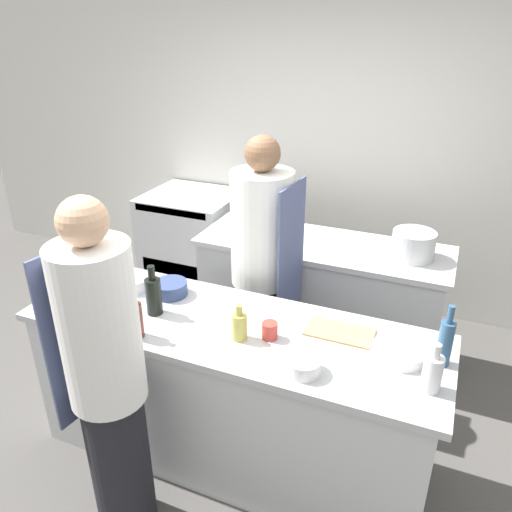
{
  "coord_description": "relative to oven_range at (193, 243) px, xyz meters",
  "views": [
    {
      "loc": [
        1.0,
        -2.0,
        2.35
      ],
      "look_at": [
        0.0,
        0.35,
        1.15
      ],
      "focal_mm": 35.0,
      "sensor_mm": 36.0,
      "label": 1
    }
  ],
  "objects": [
    {
      "name": "chef_at_stove",
      "position": [
        1.12,
        -1.04,
        0.41
      ],
      "size": [
        0.42,
        0.4,
        1.76
      ],
      "rotation": [
        0.0,
        0.0,
        -1.65
      ],
      "color": "black",
      "rests_on": "ground_plane"
    },
    {
      "name": "cup",
      "position": [
        1.45,
        -1.74,
        0.47
      ],
      "size": [
        0.08,
        0.08,
        0.09
      ],
      "color": "#B2382D",
      "rests_on": "prep_counter"
    },
    {
      "name": "prep_counter",
      "position": [
        1.22,
        -1.71,
        -0.02
      ],
      "size": [
        2.27,
        0.73,
        0.9
      ],
      "color": "silver",
      "rests_on": "ground_plane"
    },
    {
      "name": "bottle_wine",
      "position": [
        0.78,
        -1.77,
        0.54
      ],
      "size": [
        0.09,
        0.09,
        0.29
      ],
      "color": "black",
      "rests_on": "prep_counter"
    },
    {
      "name": "bottle_vinegar",
      "position": [
        2.27,
        -1.63,
        0.55
      ],
      "size": [
        0.07,
        0.07,
        0.31
      ],
      "color": "#2D5175",
      "rests_on": "prep_counter"
    },
    {
      "name": "pass_counter",
      "position": [
        1.37,
        -0.49,
        -0.02
      ],
      "size": [
        1.82,
        0.65,
        0.9
      ],
      "color": "silver",
      "rests_on": "ground_plane"
    },
    {
      "name": "bowl_mixing_large",
      "position": [
        2.08,
        -1.65,
        0.45
      ],
      "size": [
        0.26,
        0.26,
        0.05
      ],
      "color": "white",
      "rests_on": "prep_counter"
    },
    {
      "name": "bottle_water",
      "position": [
        0.22,
        -1.65,
        0.5
      ],
      "size": [
        0.09,
        0.09,
        0.19
      ],
      "color": "#19471E",
      "rests_on": "prep_counter"
    },
    {
      "name": "cutting_board",
      "position": [
        1.77,
        -1.56,
        0.43
      ],
      "size": [
        0.34,
        0.19,
        0.01
      ],
      "color": "tan",
      "rests_on": "prep_counter"
    },
    {
      "name": "bowl_ceramic_blue",
      "position": [
        0.75,
        -1.56,
        0.47
      ],
      "size": [
        0.2,
        0.2,
        0.08
      ],
      "color": "navy",
      "rests_on": "prep_counter"
    },
    {
      "name": "bottle_cooking_oil",
      "position": [
        2.24,
        -1.84,
        0.52
      ],
      "size": [
        0.09,
        0.09,
        0.24
      ],
      "color": "silver",
      "rests_on": "prep_counter"
    },
    {
      "name": "wall_back",
      "position": [
        1.22,
        0.42,
        0.93
      ],
      "size": [
        8.0,
        0.06,
        2.8
      ],
      "color": "silver",
      "rests_on": "ground_plane"
    },
    {
      "name": "bottle_olive_oil",
      "position": [
        0.82,
        -1.99,
        0.53
      ],
      "size": [
        0.08,
        0.08,
        0.26
      ],
      "color": "#5B2319",
      "rests_on": "prep_counter"
    },
    {
      "name": "bowl_wooden_salad",
      "position": [
        0.51,
        -1.58,
        0.46
      ],
      "size": [
        0.19,
        0.19,
        0.08
      ],
      "color": "white",
      "rests_on": "prep_counter"
    },
    {
      "name": "stockpot",
      "position": [
        1.99,
        -0.49,
        0.52
      ],
      "size": [
        0.29,
        0.29,
        0.19
      ],
      "color": "silver",
      "rests_on": "pass_counter"
    },
    {
      "name": "bowl_prep_small",
      "position": [
        1.69,
        -1.94,
        0.46
      ],
      "size": [
        0.16,
        0.16,
        0.07
      ],
      "color": "white",
      "rests_on": "prep_counter"
    },
    {
      "name": "oven_range",
      "position": [
        0.0,
        0.0,
        0.0
      ],
      "size": [
        0.81,
        0.73,
        0.94
      ],
      "color": "silver",
      "rests_on": "ground_plane"
    },
    {
      "name": "chef_at_prep_near",
      "position": [
        0.9,
        -2.34,
        0.42
      ],
      "size": [
        0.37,
        0.36,
        1.76
      ],
      "rotation": [
        0.0,
        0.0,
        1.43
      ],
      "color": "black",
      "rests_on": "ground_plane"
    },
    {
      "name": "bottle_sauce",
      "position": [
        1.31,
        -1.81,
        0.5
      ],
      "size": [
        0.08,
        0.08,
        0.19
      ],
      "color": "#B2A84C",
      "rests_on": "prep_counter"
    },
    {
      "name": "ground_plane",
      "position": [
        1.22,
        -1.71,
        -0.47
      ],
      "size": [
        16.0,
        16.0,
        0.0
      ],
      "primitive_type": "plane",
      "color": "#4C4947"
    }
  ]
}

